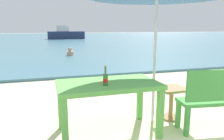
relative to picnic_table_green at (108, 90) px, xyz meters
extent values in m
cube|color=teal|center=(1.09, 28.63, -0.61)|extent=(120.00, 50.00, 0.08)
cube|color=#60B24C|center=(0.00, 0.00, 0.08)|extent=(1.40, 0.80, 0.06)
cube|color=#60B24C|center=(-0.64, -0.34, -0.30)|extent=(0.08, 0.08, 0.70)
cube|color=#60B24C|center=(0.64, -0.34, -0.30)|extent=(0.08, 0.08, 0.70)
cube|color=#60B24C|center=(-0.64, 0.34, -0.30)|extent=(0.08, 0.08, 0.70)
cube|color=#60B24C|center=(0.64, 0.34, -0.30)|extent=(0.08, 0.08, 0.70)
cylinder|color=#2D662D|center=(-0.08, -0.15, 0.19)|extent=(0.06, 0.06, 0.16)
cone|color=#2D662D|center=(-0.08, -0.15, 0.27)|extent=(0.06, 0.06, 0.03)
cylinder|color=#2D662D|center=(-0.08, -0.15, 0.32)|extent=(0.03, 0.03, 0.09)
cylinder|color=red|center=(-0.08, -0.15, 0.18)|extent=(0.07, 0.07, 0.05)
cylinder|color=gold|center=(-0.08, -0.15, 0.37)|extent=(0.03, 0.03, 0.01)
cylinder|color=silver|center=(0.80, 0.19, 0.50)|extent=(0.04, 0.04, 2.30)
cube|color=#9E7A51|center=(1.15, 0.20, -0.13)|extent=(0.44, 0.44, 0.04)
cylinder|color=#9E7A51|center=(1.15, 0.20, -0.40)|extent=(0.07, 0.07, 0.50)
cylinder|color=#9E7A51|center=(1.15, 0.20, -0.64)|extent=(0.32, 0.32, 0.03)
cube|color=#4C9E47|center=(1.59, -0.35, -0.20)|extent=(1.24, 0.53, 0.05)
cube|color=#4C9E47|center=(1.07, -0.13, -0.44)|extent=(0.06, 0.06, 0.42)
cube|color=#4C9E47|center=(1.03, -0.41, -0.44)|extent=(0.06, 0.06, 0.42)
cylinder|color=tan|center=(0.38, 8.61, -0.47)|extent=(0.34, 0.34, 0.20)
sphere|color=tan|center=(0.38, 8.61, -0.27)|extent=(0.21, 0.21, 0.21)
cube|color=navy|center=(1.73, 25.35, -0.11)|extent=(4.47, 1.22, 0.91)
cube|color=silver|center=(1.33, 25.35, 0.70)|extent=(1.42, 0.91, 0.71)
camera|label=1|loc=(-0.81, -2.87, 0.87)|focal=35.34mm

